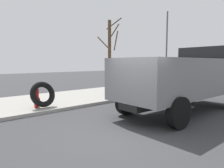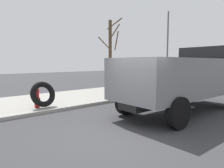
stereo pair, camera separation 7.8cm
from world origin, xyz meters
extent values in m
plane|color=#38383A|center=(0.00, 0.00, 0.00)|extent=(80.00, 80.00, 0.00)
cube|color=#99968E|center=(0.00, 6.50, 0.07)|extent=(36.00, 5.00, 0.15)
cylinder|color=red|center=(-0.53, 4.91, 0.51)|extent=(0.22, 0.22, 0.72)
sphere|color=red|center=(-0.53, 4.91, 0.93)|extent=(0.25, 0.25, 0.25)
cylinder|color=red|center=(-0.53, 4.71, 0.60)|extent=(0.10, 0.18, 0.10)
cylinder|color=red|center=(-0.53, 5.11, 0.60)|extent=(0.10, 0.18, 0.10)
cylinder|color=red|center=(-0.53, 4.71, 0.51)|extent=(0.12, 0.18, 0.12)
torus|color=black|center=(-0.30, 4.72, 0.77)|extent=(1.26, 0.72, 1.23)
cube|color=slate|center=(3.18, 0.27, 1.60)|extent=(4.90, 2.69, 1.60)
cube|color=black|center=(6.78, 0.13, 1.90)|extent=(2.10, 2.58, 2.20)
cube|color=black|center=(4.28, 0.23, 0.67)|extent=(7.03, 1.18, 0.24)
cylinder|color=black|center=(6.63, 1.39, 0.55)|extent=(1.11, 0.34, 1.10)
cylinder|color=black|center=(2.03, 1.57, 0.55)|extent=(1.11, 0.34, 1.10)
cylinder|color=black|center=(1.93, -0.93, 0.55)|extent=(1.11, 0.34, 1.10)
cylinder|color=#4C3823|center=(5.45, 6.53, 2.66)|extent=(0.23, 0.23, 5.01)
cylinder|color=#4C3823|center=(4.88, 6.44, 3.51)|extent=(0.27, 1.21, 1.04)
cylinder|color=#4C3823|center=(6.03, 6.72, 5.01)|extent=(0.46, 1.22, 0.75)
cylinder|color=#4C3823|center=(5.91, 6.52, 4.47)|extent=(0.10, 0.98, 0.91)
cylinder|color=#4C3823|center=(5.86, 6.31, 3.76)|extent=(0.53, 0.91, 1.28)
cylinder|color=#595B5E|center=(9.92, 4.81, 3.16)|extent=(0.12, 0.12, 6.02)
camera|label=1|loc=(-4.29, -4.43, 2.23)|focal=33.07mm
camera|label=2|loc=(-4.23, -4.49, 2.23)|focal=33.07mm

